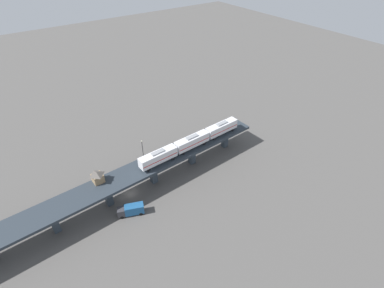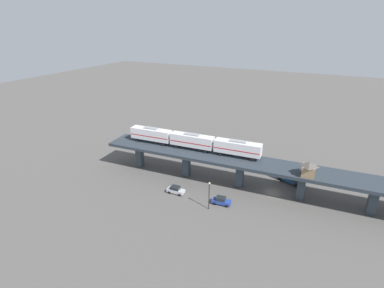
{
  "view_description": "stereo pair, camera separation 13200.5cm",
  "coord_description": "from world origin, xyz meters",
  "px_view_note": "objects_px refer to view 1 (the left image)",
  "views": [
    {
      "loc": [
        -62.21,
        21.73,
        64.91
      ],
      "look_at": [
        -0.34,
        -22.48,
        9.08
      ],
      "focal_mm": 28.0,
      "sensor_mm": 36.0,
      "label": 1
    },
    {
      "loc": [
        66.87,
        10.11,
        39.84
      ],
      "look_at": [
        -0.34,
        -22.48,
        9.08
      ],
      "focal_mm": 28.0,
      "sensor_mm": 36.0,
      "label": 2
    }
  ],
  "objects_px": {
    "street_car_blue": "(143,161)",
    "street_lamp": "(142,147)",
    "street_car_silver": "(172,148)",
    "subway_train": "(192,141)",
    "signal_hut": "(97,177)",
    "delivery_truck": "(131,210)"
  },
  "relations": [
    {
      "from": "delivery_truck",
      "to": "street_car_silver",
      "type": "bearing_deg",
      "value": -53.94
    },
    {
      "from": "street_car_blue",
      "to": "street_lamp",
      "type": "relative_size",
      "value": 0.66
    },
    {
      "from": "street_car_silver",
      "to": "signal_hut",
      "type": "bearing_deg",
      "value": 106.4
    },
    {
      "from": "signal_hut",
      "to": "street_car_silver",
      "type": "bearing_deg",
      "value": -73.6
    },
    {
      "from": "street_car_silver",
      "to": "subway_train",
      "type": "bearing_deg",
      "value": -175.73
    },
    {
      "from": "street_car_silver",
      "to": "delivery_truck",
      "type": "height_order",
      "value": "delivery_truck"
    },
    {
      "from": "signal_hut",
      "to": "street_car_silver",
      "type": "height_order",
      "value": "signal_hut"
    },
    {
      "from": "street_car_silver",
      "to": "street_car_blue",
      "type": "distance_m",
      "value": 11.92
    },
    {
      "from": "street_car_silver",
      "to": "street_lamp",
      "type": "distance_m",
      "value": 10.89
    },
    {
      "from": "street_car_blue",
      "to": "subway_train",
      "type": "bearing_deg",
      "value": -129.79
    },
    {
      "from": "street_car_silver",
      "to": "street_car_blue",
      "type": "bearing_deg",
      "value": 91.83
    },
    {
      "from": "signal_hut",
      "to": "street_car_blue",
      "type": "distance_m",
      "value": 20.93
    },
    {
      "from": "subway_train",
      "to": "signal_hut",
      "type": "distance_m",
      "value": 30.15
    },
    {
      "from": "street_car_blue",
      "to": "delivery_truck",
      "type": "relative_size",
      "value": 0.61
    },
    {
      "from": "subway_train",
      "to": "signal_hut",
      "type": "bearing_deg",
      "value": 85.45
    },
    {
      "from": "signal_hut",
      "to": "street_car_blue",
      "type": "relative_size",
      "value": 0.75
    },
    {
      "from": "signal_hut",
      "to": "street_car_blue",
      "type": "xyz_separation_m",
      "value": [
        8.22,
        -17.31,
        -8.44
      ]
    },
    {
      "from": "street_car_silver",
      "to": "delivery_truck",
      "type": "relative_size",
      "value": 0.59
    },
    {
      "from": "subway_train",
      "to": "signal_hut",
      "type": "relative_size",
      "value": 10.97
    },
    {
      "from": "street_car_silver",
      "to": "street_lamp",
      "type": "bearing_deg",
      "value": 75.13
    },
    {
      "from": "delivery_truck",
      "to": "street_lamp",
      "type": "relative_size",
      "value": 1.08
    },
    {
      "from": "subway_train",
      "to": "delivery_truck",
      "type": "distance_m",
      "value": 27.78
    }
  ]
}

